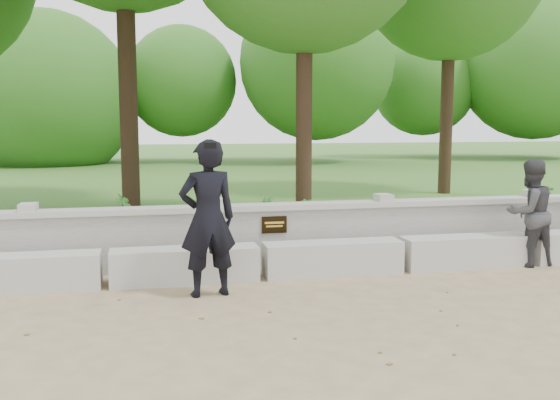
# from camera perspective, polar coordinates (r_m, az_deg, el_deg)

# --- Properties ---
(ground) EXTENTS (80.00, 80.00, 0.00)m
(ground) POSITION_cam_1_polar(r_m,az_deg,el_deg) (6.60, 1.35, -11.13)
(ground) COLOR tan
(ground) RESTS_ON ground
(lawn) EXTENTS (40.00, 22.00, 0.25)m
(lawn) POSITION_cam_1_polar(r_m,az_deg,el_deg) (20.24, -8.09, 1.58)
(lawn) COLOR #30591E
(lawn) RESTS_ON ground
(concrete_bench) EXTENTS (11.90, 0.45, 0.45)m
(concrete_bench) POSITION_cam_1_polar(r_m,az_deg,el_deg) (8.33, -1.76, -5.64)
(concrete_bench) COLOR beige
(concrete_bench) RESTS_ON ground
(parapet_wall) EXTENTS (12.50, 0.35, 0.90)m
(parapet_wall) POSITION_cam_1_polar(r_m,az_deg,el_deg) (8.96, -2.59, -3.18)
(parapet_wall) COLOR #B5B3AB
(parapet_wall) RESTS_ON ground
(man_main) EXTENTS (0.74, 0.67, 1.87)m
(man_main) POSITION_cam_1_polar(r_m,az_deg,el_deg) (7.43, -6.63, -1.68)
(man_main) COLOR black
(man_main) RESTS_ON ground
(visitor_left) EXTENTS (0.82, 0.68, 1.55)m
(visitor_left) POSITION_cam_1_polar(r_m,az_deg,el_deg) (9.65, 21.86, -1.08)
(visitor_left) COLOR #36363B
(visitor_left) RESTS_ON ground
(shrub_a) EXTENTS (0.38, 0.42, 0.67)m
(shrub_a) POSITION_cam_1_polar(r_m,az_deg,el_deg) (10.54, -14.09, -1.16)
(shrub_a) COLOR #306F25
(shrub_a) RESTS_ON lawn
(shrub_b) EXTENTS (0.38, 0.41, 0.60)m
(shrub_b) POSITION_cam_1_polar(r_m,az_deg,el_deg) (9.83, 2.38, -1.74)
(shrub_b) COLOR #306F25
(shrub_b) RESTS_ON lawn
(shrub_c) EXTENTS (0.55, 0.49, 0.57)m
(shrub_c) POSITION_cam_1_polar(r_m,az_deg,el_deg) (12.87, 24.02, -0.32)
(shrub_c) COLOR #306F25
(shrub_c) RESTS_ON lawn
(shrub_d) EXTENTS (0.40, 0.42, 0.57)m
(shrub_d) POSITION_cam_1_polar(r_m,az_deg,el_deg) (10.56, -1.32, -1.20)
(shrub_d) COLOR #306F25
(shrub_d) RESTS_ON lawn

